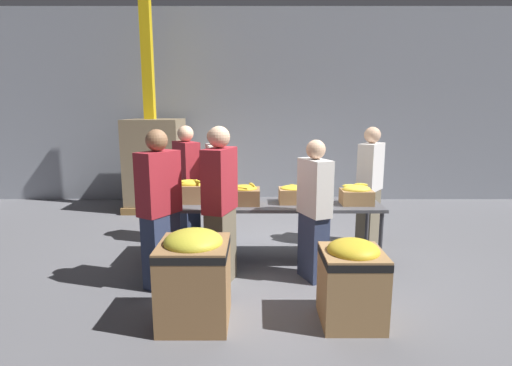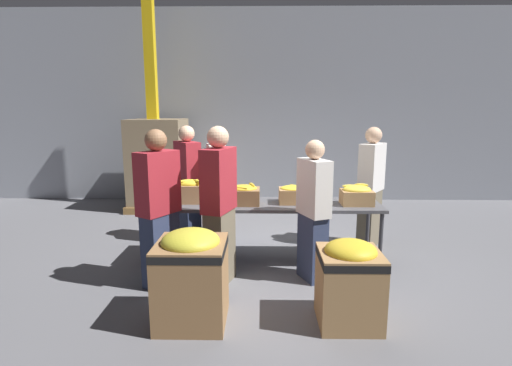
# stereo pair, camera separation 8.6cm
# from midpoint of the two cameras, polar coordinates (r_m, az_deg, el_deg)

# --- Properties ---
(ground_plane) EXTENTS (30.00, 30.00, 0.00)m
(ground_plane) POSITION_cam_midpoint_polar(r_m,az_deg,el_deg) (5.38, 2.26, -10.95)
(ground_plane) COLOR slate
(wall_back) EXTENTS (16.00, 0.08, 4.00)m
(wall_back) POSITION_cam_midpoint_polar(r_m,az_deg,el_deg) (8.60, 1.83, 10.81)
(wall_back) COLOR #9399A3
(wall_back) RESTS_ON ground_plane
(sorting_table) EXTENTS (2.86, 0.73, 0.78)m
(sorting_table) POSITION_cam_midpoint_polar(r_m,az_deg,el_deg) (5.16, 2.32, -3.44)
(sorting_table) COLOR #4C4C51
(sorting_table) RESTS_ON ground_plane
(banana_box_0) EXTENTS (0.43, 0.28, 0.31)m
(banana_box_0) POSITION_cam_midpoint_polar(r_m,az_deg,el_deg) (5.22, -8.96, -1.08)
(banana_box_0) COLOR tan
(banana_box_0) RESTS_ON sorting_table
(banana_box_1) EXTENTS (0.41, 0.34, 0.27)m
(banana_box_1) POSITION_cam_midpoint_polar(r_m,az_deg,el_deg) (5.07, -1.29, -1.63)
(banana_box_1) COLOR olive
(banana_box_1) RESTS_ON sorting_table
(banana_box_2) EXTENTS (0.40, 0.31, 0.24)m
(banana_box_2) POSITION_cam_midpoint_polar(r_m,az_deg,el_deg) (5.16, 6.05, -1.54)
(banana_box_2) COLOR #A37A4C
(banana_box_2) RESTS_ON sorting_table
(banana_box_3) EXTENTS (0.39, 0.30, 0.26)m
(banana_box_3) POSITION_cam_midpoint_polar(r_m,az_deg,el_deg) (5.21, 14.65, -1.63)
(banana_box_3) COLOR #A37A4C
(banana_box_3) RESTS_ON sorting_table
(volunteer_0) EXTENTS (0.45, 0.52, 1.74)m
(volunteer_0) POSITION_cam_midpoint_polar(r_m,az_deg,el_deg) (5.96, -9.27, -0.29)
(volunteer_0) COLOR #2D3856
(volunteer_0) RESTS_ON ground_plane
(volunteer_1) EXTENTS (0.38, 0.53, 1.79)m
(volunteer_1) POSITION_cam_midpoint_polar(r_m,az_deg,el_deg) (4.49, -4.74, -3.45)
(volunteer_1) COLOR #6B604C
(volunteer_1) RESTS_ON ground_plane
(volunteer_2) EXTENTS (0.46, 0.51, 1.72)m
(volunteer_2) POSITION_cam_midpoint_polar(r_m,az_deg,el_deg) (5.95, 16.47, -0.67)
(volunteer_2) COLOR #6B604C
(volunteer_2) RESTS_ON ground_plane
(volunteer_3) EXTENTS (0.37, 0.49, 1.64)m
(volunteer_3) POSITION_cam_midpoint_polar(r_m,az_deg,el_deg) (4.63, 8.71, -4.09)
(volunteer_3) COLOR #2D3856
(volunteer_3) RESTS_ON ground_plane
(volunteer_4) EXTENTS (0.33, 0.49, 1.70)m
(volunteer_4) POSITION_cam_midpoint_polar(r_m,az_deg,el_deg) (5.84, -5.25, -0.61)
(volunteer_4) COLOR #2D3856
(volunteer_4) RESTS_ON ground_plane
(volunteer_5) EXTENTS (0.45, 0.53, 1.76)m
(volunteer_5) POSITION_cam_midpoint_polar(r_m,az_deg,el_deg) (4.53, -13.16, -3.77)
(volunteer_5) COLOR #2D3856
(volunteer_5) RESTS_ON ground_plane
(donation_bin_0) EXTENTS (0.63, 0.63, 0.90)m
(donation_bin_0) POSITION_cam_midpoint_polar(r_m,az_deg,el_deg) (3.82, -8.55, -12.70)
(donation_bin_0) COLOR olive
(donation_bin_0) RESTS_ON ground_plane
(donation_bin_1) EXTENTS (0.56, 0.56, 0.80)m
(donation_bin_1) POSITION_cam_midpoint_polar(r_m,az_deg,el_deg) (3.89, 13.82, -13.28)
(donation_bin_1) COLOR #A37A4C
(donation_bin_1) RESTS_ON ground_plane
(support_pillar) EXTENTS (0.19, 0.19, 4.00)m
(support_pillar) POSITION_cam_midpoint_polar(r_m,az_deg,el_deg) (8.11, -14.26, 10.50)
(support_pillar) COLOR yellow
(support_pillar) RESTS_ON ground_plane
(pallet_stack_0) EXTENTS (1.13, 1.13, 1.77)m
(pallet_stack_0) POSITION_cam_midpoint_polar(r_m,az_deg,el_deg) (8.12, -13.43, 2.55)
(pallet_stack_0) COLOR olive
(pallet_stack_0) RESTS_ON ground_plane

